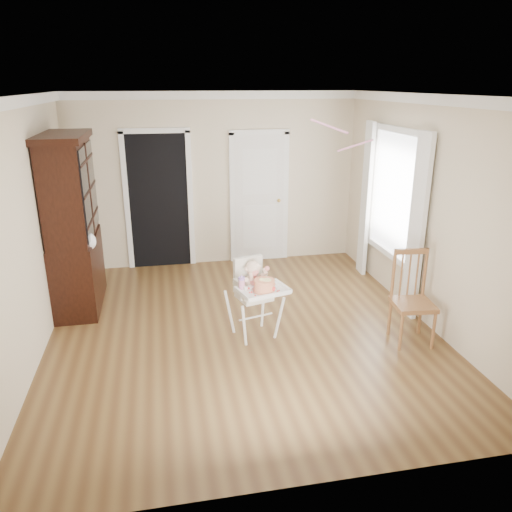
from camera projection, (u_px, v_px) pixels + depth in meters
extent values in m
plane|color=#54371D|center=(243.00, 330.00, 6.00)|extent=(5.00, 5.00, 0.00)
plane|color=white|center=(241.00, 95.00, 5.11)|extent=(5.00, 5.00, 0.00)
plane|color=beige|center=(216.00, 181.00, 7.87)|extent=(4.50, 0.00, 4.50)
plane|color=beige|center=(27.00, 233.00, 5.15)|extent=(0.00, 5.00, 5.00)
plane|color=beige|center=(427.00, 212.00, 5.96)|extent=(0.00, 5.00, 5.00)
cube|color=black|center=(159.00, 202.00, 7.79)|extent=(0.90, 0.03, 2.10)
cube|color=white|center=(127.00, 204.00, 7.70)|extent=(0.08, 0.05, 2.18)
cube|color=white|center=(190.00, 201.00, 7.88)|extent=(0.08, 0.05, 2.18)
cube|color=white|center=(154.00, 131.00, 7.43)|extent=(1.06, 0.05, 0.08)
cube|color=white|center=(259.00, 199.00, 8.08)|extent=(0.80, 0.05, 2.05)
cube|color=white|center=(232.00, 200.00, 8.01)|extent=(0.08, 0.05, 2.13)
cube|color=white|center=(285.00, 198.00, 8.17)|extent=(0.08, 0.05, 2.13)
sphere|color=gold|center=(279.00, 201.00, 8.12)|extent=(0.06, 0.06, 0.06)
cube|color=white|center=(396.00, 194.00, 6.69)|extent=(0.02, 1.20, 1.60)
cube|color=white|center=(400.00, 130.00, 6.40)|extent=(0.06, 1.36, 0.08)
cube|color=white|center=(417.00, 228.00, 6.03)|extent=(0.08, 0.28, 2.30)
cube|color=white|center=(366.00, 200.00, 7.48)|extent=(0.08, 0.28, 2.30)
cylinder|color=white|center=(244.00, 327.00, 5.54)|extent=(0.09, 0.13, 0.55)
cylinder|color=white|center=(279.00, 319.00, 5.73)|extent=(0.13, 0.09, 0.55)
cylinder|color=white|center=(230.00, 312.00, 5.88)|extent=(0.13, 0.09, 0.55)
cylinder|color=white|center=(263.00, 305.00, 6.07)|extent=(0.09, 0.13, 0.55)
cylinder|color=white|center=(256.00, 317.00, 5.76)|extent=(0.41, 0.13, 0.02)
cube|color=beige|center=(254.00, 296.00, 5.72)|extent=(0.43, 0.41, 0.07)
cube|color=beige|center=(240.00, 289.00, 5.61)|extent=(0.12, 0.31, 0.17)
cube|color=beige|center=(268.00, 284.00, 5.76)|extent=(0.12, 0.31, 0.17)
cube|color=beige|center=(248.00, 273.00, 5.78)|extent=(0.35, 0.15, 0.41)
cube|color=white|center=(263.00, 291.00, 5.49)|extent=(0.60, 0.49, 0.03)
cube|color=white|center=(271.00, 295.00, 5.33)|extent=(0.50, 0.16, 0.04)
ellipsoid|color=beige|center=(253.00, 284.00, 5.70)|extent=(0.23, 0.20, 0.24)
sphere|color=beige|center=(253.00, 268.00, 5.63)|extent=(0.21, 0.21, 0.17)
sphere|color=red|center=(255.00, 282.00, 5.64)|extent=(0.12, 0.12, 0.12)
sphere|color=red|center=(254.00, 274.00, 5.57)|extent=(0.06, 0.06, 0.06)
sphere|color=red|center=(267.00, 268.00, 5.63)|extent=(0.06, 0.06, 0.06)
cylinder|color=silver|center=(264.00, 291.00, 5.45)|extent=(0.29, 0.29, 0.01)
cylinder|color=red|center=(264.00, 285.00, 5.43)|extent=(0.23, 0.23, 0.12)
cylinder|color=#F2E08C|center=(267.00, 281.00, 5.40)|extent=(0.10, 0.10, 0.02)
cylinder|color=pink|center=(242.00, 284.00, 5.50)|extent=(0.07, 0.07, 0.11)
cylinder|color=#9C70C4|center=(242.00, 278.00, 5.47)|extent=(0.07, 0.07, 0.03)
cone|color=#9C70C4|center=(242.00, 276.00, 5.46)|extent=(0.02, 0.02, 0.04)
cube|color=black|center=(79.00, 272.00, 6.54)|extent=(0.52, 1.25, 0.94)
cube|color=black|center=(68.00, 190.00, 6.18)|extent=(0.48, 1.25, 1.25)
cube|color=black|center=(86.00, 194.00, 5.94)|extent=(0.02, 0.54, 1.09)
cube|color=black|center=(92.00, 184.00, 6.52)|extent=(0.02, 0.54, 1.09)
cube|color=black|center=(62.00, 137.00, 5.97)|extent=(0.56, 1.33, 0.08)
ellipsoid|color=white|center=(87.00, 241.00, 6.07)|extent=(0.21, 0.17, 0.23)
cube|color=brown|center=(413.00, 305.00, 5.59)|extent=(0.47, 0.47, 0.05)
cylinder|color=brown|center=(401.00, 331.00, 5.48)|extent=(0.04, 0.04, 0.46)
cylinder|color=brown|center=(434.00, 330.00, 5.51)|extent=(0.04, 0.04, 0.46)
cylinder|color=brown|center=(390.00, 317.00, 5.83)|extent=(0.04, 0.04, 0.46)
cylinder|color=brown|center=(420.00, 315.00, 5.86)|extent=(0.04, 0.04, 0.46)
cylinder|color=brown|center=(393.00, 274.00, 5.66)|extent=(0.04, 0.04, 0.60)
cylinder|color=brown|center=(425.00, 273.00, 5.69)|extent=(0.04, 0.04, 0.60)
cube|color=brown|center=(412.00, 251.00, 5.59)|extent=(0.39, 0.08, 0.06)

